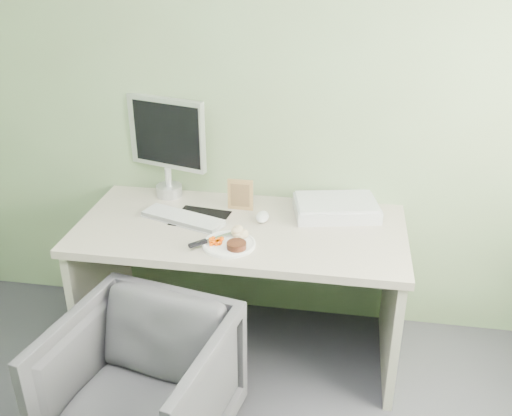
% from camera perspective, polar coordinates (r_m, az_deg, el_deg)
% --- Properties ---
extents(wall_back, '(3.50, 0.00, 3.50)m').
position_cam_1_polar(wall_back, '(2.91, -0.32, 12.49)').
color(wall_back, gray).
rests_on(wall_back, floor).
extents(desk, '(1.60, 0.75, 0.73)m').
position_cam_1_polar(desk, '(2.87, -1.54, -5.09)').
color(desk, beige).
rests_on(desk, floor).
extents(plate, '(0.24, 0.24, 0.01)m').
position_cam_1_polar(plate, '(2.61, -2.72, -3.64)').
color(plate, white).
rests_on(plate, desk).
extents(steak, '(0.11, 0.11, 0.03)m').
position_cam_1_polar(steak, '(2.56, -1.96, -3.75)').
color(steak, black).
rests_on(steak, plate).
extents(potato_pile, '(0.12, 0.10, 0.05)m').
position_cam_1_polar(potato_pile, '(2.65, -1.84, -2.39)').
color(potato_pile, tan).
rests_on(potato_pile, plate).
extents(carrot_heap, '(0.06, 0.06, 0.04)m').
position_cam_1_polar(carrot_heap, '(2.60, -4.08, -3.24)').
color(carrot_heap, '#FA5505').
rests_on(carrot_heap, plate).
extents(steak_knife, '(0.18, 0.18, 0.02)m').
position_cam_1_polar(steak_knife, '(2.61, -5.13, -3.34)').
color(steak_knife, silver).
rests_on(steak_knife, plate).
extents(mousepad, '(0.28, 0.26, 0.00)m').
position_cam_1_polar(mousepad, '(2.87, -5.58, -0.99)').
color(mousepad, black).
rests_on(mousepad, desk).
extents(keyboard, '(0.44, 0.25, 0.02)m').
position_cam_1_polar(keyboard, '(2.85, -7.32, -0.96)').
color(keyboard, white).
rests_on(keyboard, desk).
extents(computer_mouse, '(0.07, 0.12, 0.04)m').
position_cam_1_polar(computer_mouse, '(2.83, 0.65, -0.89)').
color(computer_mouse, white).
rests_on(computer_mouse, desk).
extents(photo_frame, '(0.13, 0.02, 0.16)m').
position_cam_1_polar(photo_frame, '(2.92, -1.58, 1.34)').
color(photo_frame, '#9A7948').
rests_on(photo_frame, desk).
extents(eyedrop_bottle, '(0.02, 0.02, 0.06)m').
position_cam_1_polar(eyedrop_bottle, '(2.96, -1.71, 0.59)').
color(eyedrop_bottle, white).
rests_on(eyedrop_bottle, desk).
extents(scanner, '(0.46, 0.36, 0.06)m').
position_cam_1_polar(scanner, '(2.92, 8.00, -0.02)').
color(scanner, silver).
rests_on(scanner, desk).
extents(monitor, '(0.44, 0.18, 0.54)m').
position_cam_1_polar(monitor, '(3.05, -8.90, 6.57)').
color(monitor, silver).
rests_on(monitor, desk).
extents(desk_chair, '(0.80, 0.81, 0.63)m').
position_cam_1_polar(desk_chair, '(2.53, -11.37, -17.23)').
color(desk_chair, '#37363B').
rests_on(desk_chair, floor).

